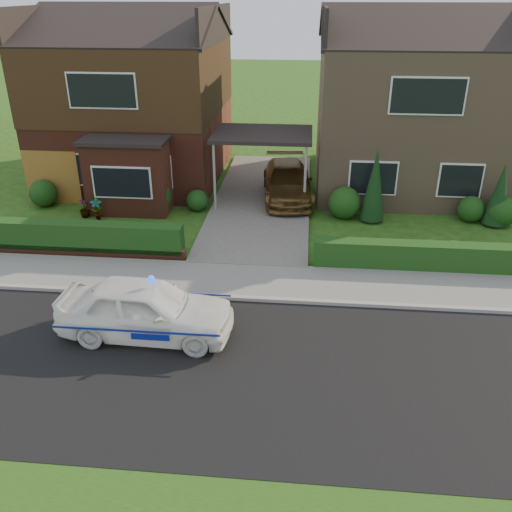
# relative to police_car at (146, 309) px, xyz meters

# --- Properties ---
(ground) EXTENTS (120.00, 120.00, 0.00)m
(ground) POSITION_rel_police_car_xyz_m (2.02, -1.20, -0.73)
(ground) COLOR #204713
(ground) RESTS_ON ground
(road) EXTENTS (60.00, 6.00, 0.02)m
(road) POSITION_rel_police_car_xyz_m (2.02, -1.20, -0.73)
(road) COLOR black
(road) RESTS_ON ground
(kerb) EXTENTS (60.00, 0.16, 0.12)m
(kerb) POSITION_rel_police_car_xyz_m (2.02, 1.85, -0.67)
(kerb) COLOR #9E9993
(kerb) RESTS_ON ground
(sidewalk) EXTENTS (60.00, 2.00, 0.10)m
(sidewalk) POSITION_rel_police_car_xyz_m (2.02, 2.90, -0.68)
(sidewalk) COLOR slate
(sidewalk) RESTS_ON ground
(driveway) EXTENTS (3.80, 12.00, 0.12)m
(driveway) POSITION_rel_police_car_xyz_m (2.02, 9.80, -0.67)
(driveway) COLOR #666059
(driveway) RESTS_ON ground
(house_left) EXTENTS (7.50, 9.53, 7.25)m
(house_left) POSITION_rel_police_car_xyz_m (-3.76, 12.70, 3.08)
(house_left) COLOR brown
(house_left) RESTS_ON ground
(house_right) EXTENTS (7.50, 8.06, 7.25)m
(house_right) POSITION_rel_police_car_xyz_m (7.82, 12.79, 2.93)
(house_right) COLOR #8E7157
(house_right) RESTS_ON ground
(carport_link) EXTENTS (3.80, 3.00, 2.77)m
(carport_link) POSITION_rel_police_car_xyz_m (2.02, 9.75, 1.93)
(carport_link) COLOR black
(carport_link) RESTS_ON ground
(garage_door) EXTENTS (2.20, 0.10, 2.10)m
(garage_door) POSITION_rel_police_car_xyz_m (-6.23, 8.76, 0.32)
(garage_door) COLOR brown
(garage_door) RESTS_ON ground
(dwarf_wall) EXTENTS (7.70, 0.25, 0.36)m
(dwarf_wall) POSITION_rel_police_car_xyz_m (-3.78, 4.10, -0.55)
(dwarf_wall) COLOR brown
(dwarf_wall) RESTS_ON ground
(hedge_left) EXTENTS (7.50, 0.55, 0.90)m
(hedge_left) POSITION_rel_police_car_xyz_m (-3.78, 4.25, -0.73)
(hedge_left) COLOR #183711
(hedge_left) RESTS_ON ground
(hedge_right) EXTENTS (7.50, 0.55, 0.80)m
(hedge_right) POSITION_rel_police_car_xyz_m (7.82, 4.15, -0.73)
(hedge_right) COLOR #183711
(hedge_right) RESTS_ON ground
(shrub_left_far) EXTENTS (1.08, 1.08, 1.08)m
(shrub_left_far) POSITION_rel_police_car_xyz_m (-6.48, 8.30, -0.19)
(shrub_left_far) COLOR #183711
(shrub_left_far) RESTS_ON ground
(shrub_left_mid) EXTENTS (1.32, 1.32, 1.32)m
(shrub_left_mid) POSITION_rel_police_car_xyz_m (-1.98, 8.10, -0.07)
(shrub_left_mid) COLOR #183711
(shrub_left_mid) RESTS_ON ground
(shrub_left_near) EXTENTS (0.84, 0.84, 0.84)m
(shrub_left_near) POSITION_rel_police_car_xyz_m (-0.38, 8.40, -0.31)
(shrub_left_near) COLOR #183711
(shrub_left_near) RESTS_ON ground
(shrub_right_near) EXTENTS (1.20, 1.20, 1.20)m
(shrub_right_near) POSITION_rel_police_car_xyz_m (5.22, 8.20, -0.13)
(shrub_right_near) COLOR #183711
(shrub_right_near) RESTS_ON ground
(shrub_right_mid) EXTENTS (0.96, 0.96, 0.96)m
(shrub_right_mid) POSITION_rel_police_car_xyz_m (9.82, 8.30, -0.25)
(shrub_right_mid) COLOR #183711
(shrub_right_mid) RESTS_ON ground
(shrub_right_far) EXTENTS (1.08, 1.08, 1.08)m
(shrub_right_far) POSITION_rel_police_car_xyz_m (10.82, 8.00, -0.19)
(shrub_right_far) COLOR #183711
(shrub_right_far) RESTS_ON ground
(conifer_a) EXTENTS (0.90, 0.90, 2.60)m
(conifer_a) POSITION_rel_police_car_xyz_m (6.22, 8.00, 0.57)
(conifer_a) COLOR black
(conifer_a) RESTS_ON ground
(conifer_b) EXTENTS (0.90, 0.90, 2.20)m
(conifer_b) POSITION_rel_police_car_xyz_m (10.62, 8.00, 0.37)
(conifer_b) COLOR black
(conifer_b) RESTS_ON ground
(police_car) EXTENTS (3.94, 4.33, 1.62)m
(police_car) POSITION_rel_police_car_xyz_m (0.00, 0.00, 0.00)
(police_car) COLOR white
(police_car) RESTS_ON ground
(driveway_car) EXTENTS (2.34, 4.79, 1.34)m
(driveway_car) POSITION_rel_police_car_xyz_m (3.02, 9.90, 0.06)
(driveway_car) COLOR brown
(driveway_car) RESTS_ON driveway
(potted_plant_a) EXTENTS (0.50, 0.42, 0.80)m
(potted_plant_a) POSITION_rel_police_car_xyz_m (-3.91, 7.14, -0.33)
(potted_plant_a) COLOR gray
(potted_plant_a) RESTS_ON ground
(potted_plant_b) EXTENTS (0.48, 0.43, 0.72)m
(potted_plant_b) POSITION_rel_police_car_xyz_m (-2.80, 5.23, -0.37)
(potted_plant_b) COLOR gray
(potted_plant_b) RESTS_ON ground
(potted_plant_c) EXTENTS (0.40, 0.40, 0.67)m
(potted_plant_c) POSITION_rel_police_car_xyz_m (-4.46, 7.33, -0.39)
(potted_plant_c) COLOR gray
(potted_plant_c) RESTS_ON ground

